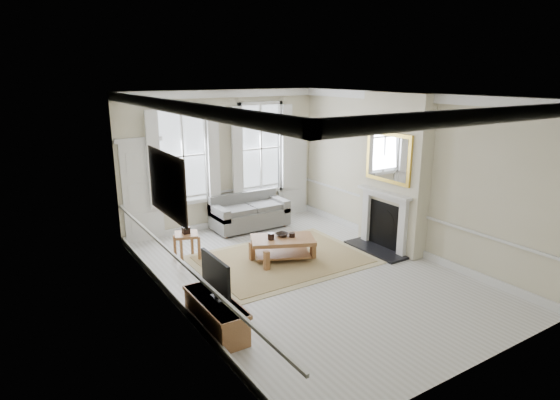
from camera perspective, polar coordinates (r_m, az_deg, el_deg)
floor at (r=9.19m, az=3.26°, el=-9.02°), size 7.20×7.20×0.00m
ceiling at (r=8.40m, az=3.62°, el=12.66°), size 7.20×7.20×0.00m
back_wall at (r=11.68m, az=-6.98°, el=4.89°), size 5.20×0.00×5.20m
left_wall at (r=7.47m, az=-12.98°, el=-1.27°), size 0.00×7.20×7.20m
right_wall at (r=10.34m, az=15.22°, el=3.13°), size 0.00×7.20×7.20m
window_left at (r=11.20m, az=-11.77°, el=5.28°), size 1.26×0.20×2.20m
window_right at (r=12.09m, az=-2.39°, el=6.29°), size 1.26×0.20×2.20m
door_left at (r=11.05m, az=-16.41°, el=0.87°), size 0.90×0.08×2.30m
door_right at (r=12.75m, az=1.52°, el=3.34°), size 0.90×0.08×2.30m
painting at (r=7.67m, az=-13.62°, el=1.82°), size 0.05×1.66×1.06m
chimney_breast at (r=10.35m, az=13.75°, el=3.24°), size 0.35×1.70×3.38m
hearth at (r=10.53m, az=11.56°, el=-5.95°), size 0.55×1.50×0.05m
fireplace at (r=10.43m, az=12.55°, el=-2.09°), size 0.21×1.45×1.33m
mirror at (r=10.14m, az=13.02°, el=5.05°), size 0.06×1.26×1.06m
sofa at (r=11.76m, az=-3.86°, el=-1.68°), size 1.87×0.91×0.86m
side_table at (r=9.92m, az=-11.34°, el=-4.61°), size 0.59×0.59×0.57m
rug at (r=9.84m, az=0.32°, el=-7.24°), size 3.50×2.60×0.02m
coffee_table at (r=9.70m, az=0.33°, el=-5.11°), size 1.49×1.23×0.48m
ceramic_pot_a at (r=9.56m, az=-1.10°, el=-4.45°), size 0.14×0.14×0.14m
ceramic_pot_b at (r=9.72m, az=1.48°, el=-4.28°), size 0.12×0.12×0.09m
bowl at (r=9.76m, az=0.26°, el=-4.25°), size 0.34×0.34×0.07m
tv_stand at (r=7.32m, az=-7.83°, el=-13.68°), size 0.45×1.39×0.50m
tv at (r=7.04m, az=-7.85°, el=-9.05°), size 0.08×0.90×0.68m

